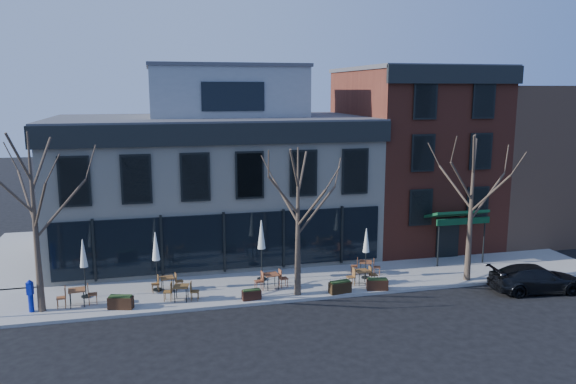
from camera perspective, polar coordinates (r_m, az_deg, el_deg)
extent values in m
plane|color=black|center=(30.36, -6.45, -8.49)|extent=(120.00, 120.00, 0.00)
cube|color=gray|center=(28.90, 0.59, -9.25)|extent=(33.50, 4.70, 0.15)
cube|color=gray|center=(36.72, -25.49, -5.99)|extent=(4.50, 12.00, 0.15)
cube|color=beige|center=(34.21, -7.64, 0.55)|extent=(18.00, 10.00, 8.00)
cube|color=#47474C|center=(33.76, -7.81, 7.34)|extent=(18.30, 10.30, 0.30)
cube|color=black|center=(28.71, -6.72, 5.84)|extent=(18.30, 0.25, 1.10)
cube|color=black|center=(34.09, -23.29, 5.78)|extent=(0.25, 10.30, 1.10)
cube|color=black|center=(29.75, -6.51, -5.06)|extent=(17.20, 0.12, 3.00)
cube|color=black|center=(33.95, -22.79, -3.88)|extent=(0.12, 7.50, 3.00)
cube|color=gray|center=(34.82, -6.38, 10.01)|extent=(9.00, 6.50, 3.00)
cube|color=brown|center=(37.59, 12.45, 3.59)|extent=(8.00, 10.00, 11.00)
cube|color=#47474C|center=(37.37, 12.79, 12.07)|extent=(8.20, 10.20, 0.25)
cube|color=black|center=(32.83, 16.78, 11.37)|extent=(8.20, 0.25, 1.00)
cube|color=#0D3B1F|center=(32.92, 16.72, -2.14)|extent=(3.20, 1.66, 0.67)
cube|color=black|center=(33.98, 15.90, -4.57)|extent=(1.40, 0.10, 2.50)
cube|color=#8C664C|center=(43.75, 23.72, 3.23)|extent=(12.00, 12.00, 10.00)
cone|color=#382B21|center=(26.46, -24.32, -2.95)|extent=(0.34, 0.34, 7.92)
cylinder|color=#382B21|center=(26.34, -22.06, -1.57)|extent=(2.23, 0.50, 2.48)
cylinder|color=#382B21|center=(27.28, -25.05, -0.41)|extent=(1.03, 2.05, 2.14)
cylinder|color=#382B21|center=(26.05, -26.51, 0.15)|extent=(1.80, 0.75, 2.21)
cylinder|color=#382B21|center=(25.26, -23.87, -1.32)|extent=(1.03, 2.04, 2.28)
cone|color=#382B21|center=(26.19, 1.01, -3.13)|extent=(0.34, 0.34, 7.04)
cylinder|color=#382B21|center=(26.48, 2.91, -1.86)|extent=(2.00, 0.46, 2.21)
cylinder|color=#382B21|center=(26.71, -0.28, -0.84)|extent=(0.93, 1.84, 1.91)
cylinder|color=#382B21|center=(25.46, -0.46, -0.36)|extent=(1.61, 0.68, 1.97)
cylinder|color=#382B21|center=(25.30, 2.38, -1.67)|extent=(0.93, 1.83, 2.03)
cone|color=#382B21|center=(29.66, 18.09, -1.60)|extent=(0.34, 0.34, 7.48)
cylinder|color=#382B21|center=(30.24, 19.60, -0.43)|extent=(2.12, 0.48, 2.35)
cylinder|color=#382B21|center=(30.04, 16.60, 0.52)|extent=(0.98, 1.94, 2.03)
cylinder|color=#382B21|center=(28.75, 17.20, 1.03)|extent=(1.71, 0.71, 2.09)
cylinder|color=#382B21|center=(28.97, 19.84, -0.19)|extent=(0.98, 1.94, 2.16)
imported|color=black|center=(30.33, 23.85, -8.05)|extent=(4.73, 2.36, 1.32)
cylinder|color=#0B1B95|center=(27.52, -24.64, -10.22)|extent=(0.23, 0.23, 0.79)
cube|color=#0B1B95|center=(27.30, -24.75, -8.88)|extent=(0.30, 0.27, 0.57)
cone|color=#0B1B95|center=(27.19, -24.80, -8.21)|extent=(0.29, 0.29, 0.14)
cube|color=brown|center=(27.33, -20.68, -9.30)|extent=(0.79, 0.79, 0.04)
cylinder|color=black|center=(27.20, -21.24, -10.28)|extent=(0.04, 0.04, 0.74)
cylinder|color=black|center=(27.18, -20.02, -10.21)|extent=(0.04, 0.04, 0.74)
cylinder|color=black|center=(27.74, -21.23, -9.87)|extent=(0.04, 0.04, 0.74)
cylinder|color=black|center=(27.72, -20.03, -9.80)|extent=(0.04, 0.04, 0.74)
cube|color=brown|center=(28.10, -12.18, -8.51)|extent=(0.71, 0.71, 0.04)
cylinder|color=black|center=(27.94, -12.58, -9.35)|extent=(0.04, 0.04, 0.64)
cylinder|color=black|center=(28.02, -11.56, -9.26)|extent=(0.04, 0.04, 0.64)
cylinder|color=black|center=(28.41, -12.75, -9.03)|extent=(0.04, 0.04, 0.64)
cylinder|color=black|center=(28.48, -11.75, -8.94)|extent=(0.04, 0.04, 0.64)
cube|color=brown|center=(26.70, -10.81, -9.37)|extent=(0.78, 0.78, 0.04)
cylinder|color=black|center=(26.62, -11.44, -10.27)|extent=(0.04, 0.04, 0.68)
cylinder|color=black|center=(26.54, -10.29, -10.29)|extent=(0.04, 0.04, 0.68)
cylinder|color=black|center=(27.11, -11.26, -9.87)|extent=(0.04, 0.04, 0.68)
cylinder|color=black|center=(27.03, -10.13, -9.90)|extent=(0.04, 0.04, 0.68)
cube|color=brown|center=(27.74, -1.71, -8.37)|extent=(0.77, 0.77, 0.04)
cylinder|color=black|center=(27.53, -2.06, -9.33)|extent=(0.04, 0.04, 0.71)
cylinder|color=black|center=(27.70, -0.97, -9.20)|extent=(0.04, 0.04, 0.71)
cylinder|color=black|center=(28.03, -2.43, -8.97)|extent=(0.04, 0.04, 0.71)
cylinder|color=black|center=(28.19, -1.36, -8.84)|extent=(0.04, 0.04, 0.71)
cube|color=brown|center=(28.59, 7.55, -7.95)|extent=(0.68, 0.68, 0.04)
cylinder|color=black|center=(28.37, 7.25, -8.83)|extent=(0.04, 0.04, 0.68)
cylinder|color=black|center=(28.58, 8.23, -8.72)|extent=(0.04, 0.04, 0.68)
cylinder|color=black|center=(28.83, 6.83, -8.51)|extent=(0.04, 0.04, 0.68)
cylinder|color=black|center=(29.03, 7.81, -8.39)|extent=(0.04, 0.04, 0.68)
cube|color=brown|center=(30.11, 7.89, -7.05)|extent=(0.83, 0.83, 0.04)
cylinder|color=black|center=(29.97, 7.38, -7.80)|extent=(0.04, 0.04, 0.66)
cylinder|color=black|center=(29.97, 8.36, -7.83)|extent=(0.04, 0.04, 0.66)
cylinder|color=black|center=(30.45, 7.40, -7.50)|extent=(0.04, 0.04, 0.66)
cylinder|color=black|center=(30.45, 8.37, -7.53)|extent=(0.04, 0.04, 0.66)
cylinder|color=black|center=(28.53, -19.82, -9.94)|extent=(0.45, 0.45, 0.06)
cylinder|color=black|center=(28.18, -19.96, -7.85)|extent=(0.05, 0.05, 2.24)
cone|color=beige|center=(27.89, -20.09, -5.86)|extent=(0.37, 0.37, 1.33)
cylinder|color=black|center=(28.45, -13.11, -9.63)|extent=(0.46, 0.46, 0.06)
cylinder|color=black|center=(28.09, -13.21, -7.46)|extent=(0.05, 0.05, 2.32)
cone|color=silver|center=(27.79, -13.30, -5.39)|extent=(0.38, 0.38, 1.37)
cylinder|color=black|center=(29.22, -2.68, -8.81)|extent=(0.50, 0.50, 0.07)
cylinder|color=black|center=(28.84, -2.70, -6.52)|extent=(0.06, 0.06, 2.51)
cone|color=silver|center=(28.53, -2.72, -4.32)|extent=(0.41, 0.41, 1.49)
cylinder|color=black|center=(29.68, 7.86, -8.60)|extent=(0.43, 0.43, 0.06)
cylinder|color=black|center=(29.36, 7.91, -6.69)|extent=(0.05, 0.05, 2.13)
cone|color=silver|center=(29.09, 7.96, -4.87)|extent=(0.35, 0.35, 1.26)
cube|color=#321D10|center=(26.56, -16.63, -10.72)|extent=(1.16, 0.71, 0.54)
cube|color=#1E3314|center=(26.45, -16.66, -10.13)|extent=(1.03, 0.60, 0.09)
cube|color=black|center=(26.57, -3.72, -10.40)|extent=(0.90, 0.42, 0.44)
cube|color=#1E3314|center=(26.49, -3.73, -9.92)|extent=(0.81, 0.34, 0.07)
cube|color=black|center=(27.44, 5.31, -9.63)|extent=(1.12, 0.59, 0.53)
cube|color=#1E3314|center=(27.34, 5.32, -9.07)|extent=(1.00, 0.49, 0.09)
cube|color=black|center=(28.07, 9.06, -9.28)|extent=(1.09, 0.63, 0.51)
cube|color=#1E3314|center=(27.98, 9.07, -8.74)|extent=(0.97, 0.52, 0.08)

